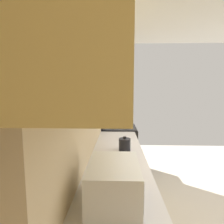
{
  "coord_description": "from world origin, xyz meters",
  "views": [
    {
      "loc": [
        -1.84,
        1.24,
        1.64
      ],
      "look_at": [
        -0.05,
        1.3,
        1.42
      ],
      "focal_mm": 28.11,
      "sensor_mm": 36.0,
      "label": 1
    }
  ],
  "objects_px": {
    "microwave": "(114,182)",
    "kettle": "(125,145)",
    "bowl": "(126,159)",
    "oven_range": "(119,149)"
  },
  "relations": [
    {
      "from": "microwave",
      "to": "bowl",
      "type": "relative_size",
      "value": 2.57
    },
    {
      "from": "microwave",
      "to": "kettle",
      "type": "bearing_deg",
      "value": -6.34
    },
    {
      "from": "oven_range",
      "to": "kettle",
      "type": "distance_m",
      "value": 1.47
    },
    {
      "from": "oven_range",
      "to": "microwave",
      "type": "xyz_separation_m",
      "value": [
        -2.35,
        0.06,
        0.57
      ]
    },
    {
      "from": "oven_range",
      "to": "kettle",
      "type": "height_order",
      "value": "same"
    },
    {
      "from": "microwave",
      "to": "kettle",
      "type": "relative_size",
      "value": 2.32
    },
    {
      "from": "oven_range",
      "to": "bowl",
      "type": "height_order",
      "value": "oven_range"
    },
    {
      "from": "microwave",
      "to": "bowl",
      "type": "bearing_deg",
      "value": -9.3
    },
    {
      "from": "bowl",
      "to": "kettle",
      "type": "distance_m",
      "value": 0.32
    },
    {
      "from": "bowl",
      "to": "microwave",
      "type": "bearing_deg",
      "value": 170.7
    }
  ]
}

